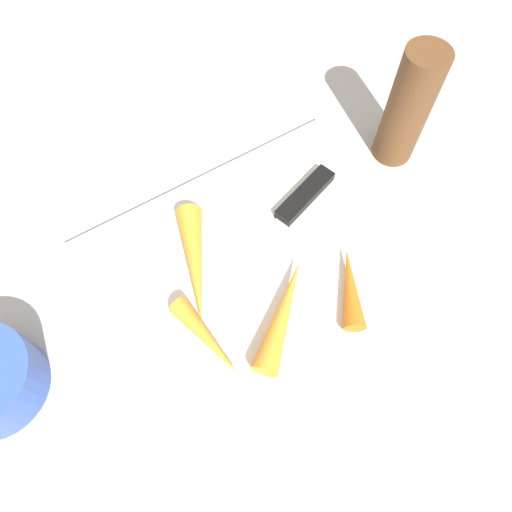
{
  "coord_description": "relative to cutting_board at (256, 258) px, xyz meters",
  "views": [
    {
      "loc": [
        0.13,
        0.2,
        0.49
      ],
      "look_at": [
        0.0,
        0.0,
        0.01
      ],
      "focal_mm": 33.16,
      "sensor_mm": 36.0,
      "label": 1
    }
  ],
  "objects": [
    {
      "name": "carrot_long",
      "position": [
        0.02,
        0.08,
        0.02
      ],
      "size": [
        0.12,
        0.1,
        0.03
      ],
      "primitive_type": "cone",
      "rotation": [
        0.0,
        1.57,
        3.84
      ],
      "color": "orange",
      "rests_on": "cutting_board"
    },
    {
      "name": "cutting_board",
      "position": [
        0.0,
        0.0,
        0.0
      ],
      "size": [
        0.36,
        0.26,
        0.01
      ],
      "primitive_type": "cube",
      "color": "silver",
      "rests_on": "ground_plane"
    },
    {
      "name": "carrot_shortest",
      "position": [
        -0.06,
        0.09,
        0.02
      ],
      "size": [
        0.07,
        0.09,
        0.02
      ],
      "primitive_type": "cone",
      "rotation": [
        0.0,
        1.57,
        4.16
      ],
      "color": "orange",
      "rests_on": "cutting_board"
    },
    {
      "name": "ground_plane",
      "position": [
        0.0,
        0.0,
        -0.01
      ],
      "size": [
        1.4,
        1.4,
        0.0
      ],
      "primitive_type": "plane",
      "color": "#ADA8A0"
    },
    {
      "name": "carrot_longest",
      "position": [
        0.07,
        -0.02,
        0.02
      ],
      "size": [
        0.08,
        0.14,
        0.03
      ],
      "primitive_type": "cone",
      "rotation": [
        0.0,
        1.57,
        1.18
      ],
      "color": "orange",
      "rests_on": "cutting_board"
    },
    {
      "name": "carrot_short",
      "position": [
        0.09,
        0.06,
        0.02
      ],
      "size": [
        0.04,
        0.1,
        0.02
      ],
      "primitive_type": "cone",
      "rotation": [
        0.0,
        1.57,
        1.74
      ],
      "color": "orange",
      "rests_on": "cutting_board"
    },
    {
      "name": "pepper_grinder",
      "position": [
        -0.23,
        -0.04,
        0.07
      ],
      "size": [
        0.05,
        0.05,
        0.16
      ],
      "primitive_type": "cylinder",
      "color": "brown",
      "rests_on": "ground_plane"
    },
    {
      "name": "knife",
      "position": [
        -0.08,
        -0.03,
        0.01
      ],
      "size": [
        0.2,
        0.08,
        0.01
      ],
      "rotation": [
        0.0,
        0.0,
        0.31
      ],
      "color": "#B7B7BC",
      "rests_on": "cutting_board"
    }
  ]
}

